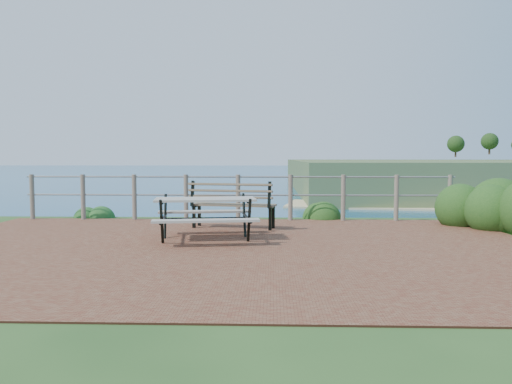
# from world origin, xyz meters

# --- Properties ---
(ground) EXTENTS (10.00, 7.00, 0.12)m
(ground) POSITION_xyz_m (0.00, 0.00, 0.00)
(ground) COLOR brown
(ground) RESTS_ON ground
(ocean) EXTENTS (1200.00, 1200.00, 0.00)m
(ocean) POSITION_xyz_m (0.00, 200.00, 0.00)
(ocean) COLOR #166985
(ocean) RESTS_ON ground
(safety_railing) EXTENTS (9.40, 0.10, 1.00)m
(safety_railing) POSITION_xyz_m (0.00, 3.35, 0.57)
(safety_railing) COLOR #6B5B4C
(safety_railing) RESTS_ON ground
(picnic_table) EXTENTS (1.74, 1.43, 0.70)m
(picnic_table) POSITION_xyz_m (-0.36, 0.69, 0.45)
(picnic_table) COLOR #9E978E
(picnic_table) RESTS_ON ground
(park_bench) EXTENTS (1.70, 0.73, 0.93)m
(park_bench) POSITION_xyz_m (-0.00, 2.11, 0.61)
(park_bench) COLOR brown
(park_bench) RESTS_ON ground
(shrub_right_edge) EXTENTS (1.13, 1.13, 1.62)m
(shrub_right_edge) POSITION_xyz_m (4.81, 3.09, 0.00)
(shrub_right_edge) COLOR #123B13
(shrub_right_edge) RESTS_ON ground
(shrub_lip_west) EXTENTS (0.71, 0.71, 0.43)m
(shrub_lip_west) POSITION_xyz_m (-3.38, 3.78, 0.00)
(shrub_lip_west) COLOR #205522
(shrub_lip_west) RESTS_ON ground
(shrub_lip_east) EXTENTS (0.82, 0.82, 0.58)m
(shrub_lip_east) POSITION_xyz_m (1.90, 3.83, 0.00)
(shrub_lip_east) COLOR #123B13
(shrub_lip_east) RESTS_ON ground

